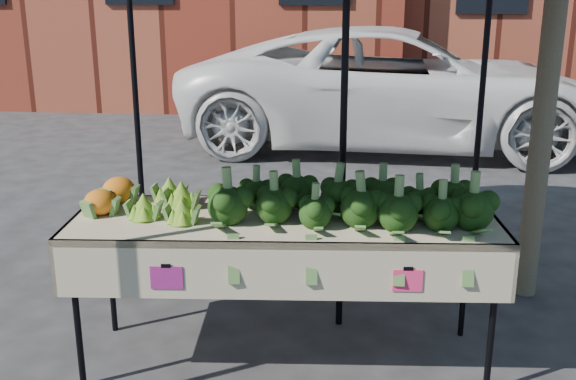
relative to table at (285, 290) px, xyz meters
The scene contains 6 objects.
ground 0.49m from the table, 16.90° to the left, with size 90.00×90.00×0.00m, color #242426.
table is the anchor object (origin of this frame).
canopy 1.08m from the table, 93.79° to the left, with size 3.16×3.16×2.74m, color black, non-canonical shape.
broccoli_heap 0.69m from the table, ahead, with size 1.55×0.58×0.27m, color black.
romanesco_cluster 0.87m from the table, behind, with size 0.43×0.57×0.20m, color #81A529.
cauliflower_pair 1.17m from the table, behind, with size 0.23×0.43×0.18m, color orange.
Camera 1 is at (0.17, -3.60, 2.12)m, focal length 41.62 mm.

